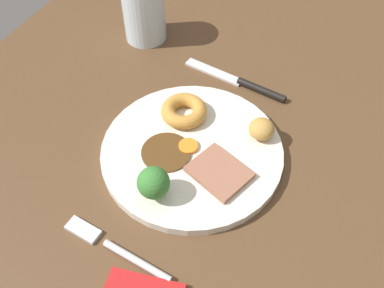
% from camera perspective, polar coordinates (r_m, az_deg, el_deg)
% --- Properties ---
extents(dining_table, '(1.20, 0.84, 0.04)m').
position_cam_1_polar(dining_table, '(0.61, -2.20, -4.19)').
color(dining_table, brown).
rests_on(dining_table, ground).
extents(dinner_plate, '(0.26, 0.26, 0.01)m').
position_cam_1_polar(dinner_plate, '(0.61, 0.00, -1.02)').
color(dinner_plate, silver).
rests_on(dinner_plate, dining_table).
extents(gravy_pool, '(0.07, 0.07, 0.00)m').
position_cam_1_polar(gravy_pool, '(0.60, -3.48, -1.10)').
color(gravy_pool, '#563819').
rests_on(gravy_pool, dinner_plate).
extents(meat_slice_main, '(0.08, 0.09, 0.01)m').
position_cam_1_polar(meat_slice_main, '(0.57, 3.66, -3.80)').
color(meat_slice_main, '#9E664C').
rests_on(meat_slice_main, dinner_plate).
extents(yorkshire_pudding, '(0.07, 0.07, 0.02)m').
position_cam_1_polar(yorkshire_pudding, '(0.64, -1.08, 4.47)').
color(yorkshire_pudding, '#C68938').
rests_on(yorkshire_pudding, dinner_plate).
extents(roast_potato_left, '(0.05, 0.05, 0.03)m').
position_cam_1_polar(roast_potato_left, '(0.61, 9.34, 2.00)').
color(roast_potato_left, '#BC8C42').
rests_on(roast_potato_left, dinner_plate).
extents(carrot_coin_front, '(0.03, 0.03, 0.00)m').
position_cam_1_polar(carrot_coin_front, '(0.60, -0.51, -0.30)').
color(carrot_coin_front, orange).
rests_on(carrot_coin_front, dinner_plate).
extents(broccoli_floret, '(0.04, 0.04, 0.05)m').
position_cam_1_polar(broccoli_floret, '(0.54, -5.16, -5.28)').
color(broccoli_floret, '#8CB766').
rests_on(broccoli_floret, dinner_plate).
extents(fork, '(0.03, 0.15, 0.01)m').
position_cam_1_polar(fork, '(0.54, -10.43, -13.56)').
color(fork, silver).
rests_on(fork, dining_table).
extents(knife, '(0.04, 0.19, 0.01)m').
position_cam_1_polar(knife, '(0.71, 6.90, 8.14)').
color(knife, black).
rests_on(knife, dining_table).
extents(water_glass, '(0.08, 0.08, 0.10)m').
position_cam_1_polar(water_glass, '(0.79, -6.47, 17.19)').
color(water_glass, silver).
rests_on(water_glass, dining_table).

